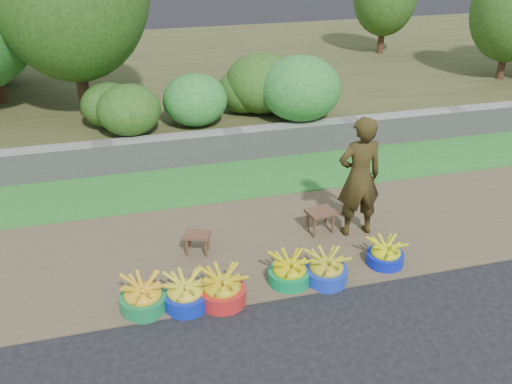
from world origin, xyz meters
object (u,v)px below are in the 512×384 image
object	(u,v)px
basin_d	(289,271)
basin_e	(326,269)
basin_c	(222,289)
vendor_woman	(359,177)
basin_b	(185,293)
stool_left	(197,237)
stool_right	(321,215)
basin_f	(385,254)
basin_a	(143,297)

from	to	relation	value
basin_d	basin_e	xyz separation A→B (m)	(0.44, -0.08, 0.00)
basin_c	vendor_woman	bearing A→B (deg)	25.82
basin_b	basin_c	distance (m)	0.42
stool_left	stool_right	bearing A→B (deg)	2.62
basin_f	stool_right	distance (m)	1.08
basin_a	basin_b	distance (m)	0.47
basin_e	vendor_woman	distance (m)	1.42
basin_e	stool_left	distance (m)	1.71
stool_right	vendor_woman	xyz separation A→B (m)	(0.46, -0.14, 0.57)
basin_a	basin_f	distance (m)	3.02
basin_c	basin_d	bearing A→B (deg)	9.37
basin_a	vendor_woman	distance (m)	3.18
basin_e	basin_f	world-z (taller)	basin_e
basin_a	stool_left	distance (m)	1.25
basin_b	stool_right	xyz separation A→B (m)	(2.04, 1.11, 0.11)
basin_d	vendor_woman	size ratio (longest dim) A/B	0.30
basin_a	basin_b	bearing A→B (deg)	-7.89
basin_d	stool_right	xyz separation A→B (m)	(0.78, 1.01, 0.12)
basin_b	basin_c	world-z (taller)	basin_c
basin_d	stool_right	distance (m)	1.28
basin_d	basin_a	bearing A→B (deg)	-178.65
basin_a	basin_e	size ratio (longest dim) A/B	1.03
basin_a	basin_d	xyz separation A→B (m)	(1.73, 0.04, -0.01)
stool_left	vendor_woman	world-z (taller)	vendor_woman
basin_e	vendor_woman	bearing A→B (deg)	49.76
basin_e	stool_right	bearing A→B (deg)	72.49
basin_d	basin_f	world-z (taller)	basin_d
basin_a	stool_right	bearing A→B (deg)	22.70
vendor_woman	stool_left	bearing A→B (deg)	-0.95
basin_d	basin_b	bearing A→B (deg)	-175.26
basin_d	stool_right	size ratio (longest dim) A/B	1.20
vendor_woman	basin_d	bearing A→B (deg)	35.60
basin_a	stool_left	world-z (taller)	basin_a
basin_a	basin_f	bearing A→B (deg)	1.91
basin_f	basin_a	bearing A→B (deg)	-178.09
basin_d	stool_left	size ratio (longest dim) A/B	1.28
basin_c	basin_e	bearing A→B (deg)	2.71
basin_f	vendor_woman	world-z (taller)	vendor_woman
basin_a	stool_right	distance (m)	2.72
basin_f	stool_left	size ratio (longest dim) A/B	1.18
stool_left	basin_d	bearing A→B (deg)	-44.65
basin_e	stool_left	size ratio (longest dim) A/B	1.31
basin_a	basin_b	world-z (taller)	basin_a
basin_f	basin_c	bearing A→B (deg)	-174.65
basin_e	basin_a	bearing A→B (deg)	178.98
basin_c	stool_right	distance (m)	2.00
vendor_woman	basin_e	bearing A→B (deg)	50.30
basin_d	vendor_woman	world-z (taller)	vendor_woman
basin_a	basin_c	bearing A→B (deg)	-6.47
stool_right	vendor_woman	size ratio (longest dim) A/B	0.25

